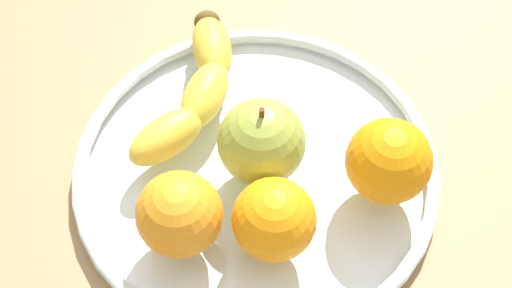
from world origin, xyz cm
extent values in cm
cube|color=#9C7C55|center=(0.00, 0.00, -2.00)|extent=(123.43, 123.43, 4.00)
cylinder|color=silver|center=(0.00, 0.00, 0.30)|extent=(30.81, 30.81, 0.60)
torus|color=silver|center=(0.00, 0.00, 1.20)|extent=(32.09, 32.09, 1.20)
ellipsoid|color=yellow|center=(-2.58, 7.42, 3.60)|extent=(8.31, 5.81, 3.60)
ellipsoid|color=yellow|center=(2.93, 7.07, 3.60)|extent=(8.11, 5.00, 3.60)
ellipsoid|color=yellow|center=(7.89, 9.49, 3.60)|extent=(8.07, 7.66, 3.60)
ellipsoid|color=brown|center=(10.47, 11.71, 3.60)|extent=(3.16, 3.22, 2.52)
sphere|color=#95A73C|center=(0.45, -0.53, 5.49)|extent=(7.38, 7.38, 7.38)
cylinder|color=#593819|center=(0.45, -0.53, 9.38)|extent=(0.44, 0.44, 1.20)
sphere|color=orange|center=(3.73, -10.31, 5.37)|extent=(7.14, 7.14, 7.14)
sphere|color=orange|center=(-8.97, 1.61, 5.24)|extent=(6.88, 6.88, 6.88)
sphere|color=orange|center=(-5.55, -4.93, 5.13)|extent=(6.66, 6.66, 6.66)
camera|label=1|loc=(-29.18, -17.33, 54.98)|focal=51.06mm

